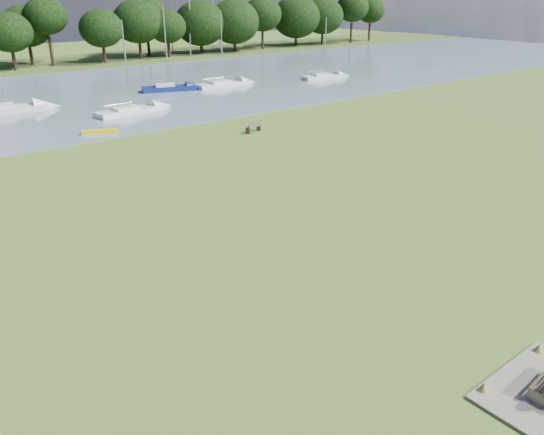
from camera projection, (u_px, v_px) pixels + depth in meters
ground at (263, 237)px, 25.56m from camera, size 220.00×220.00×0.00m
river at (19, 103)px, 55.73m from camera, size 220.00×40.00×0.10m
riverbank_bench at (254, 127)px, 44.12m from camera, size 1.65×0.83×0.97m
kayak at (100, 132)px, 43.76m from camera, size 2.93×1.78×0.29m
tree_line at (21, 24)px, 76.66m from camera, size 158.88×8.85×10.71m
sailboat_0 at (5, 107)px, 50.96m from camera, size 7.61×3.23×8.61m
sailboat_1 at (168, 86)px, 61.92m from camera, size 6.44×3.62×9.48m
sailboat_3 at (223, 83)px, 64.77m from camera, size 7.12×2.06×8.75m
sailboat_4 at (130, 109)px, 50.58m from camera, size 7.02×2.67×8.45m
sailboat_8 at (324, 75)px, 70.41m from camera, size 6.26×2.84×7.66m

